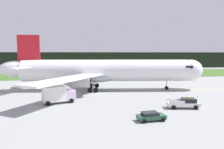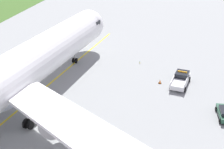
{
  "view_description": "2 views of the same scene",
  "coord_description": "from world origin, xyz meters",
  "px_view_note": "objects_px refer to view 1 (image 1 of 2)",
  "views": [
    {
      "loc": [
        -4.96,
        -50.17,
        9.82
      ],
      "look_at": [
        4.69,
        6.44,
        3.94
      ],
      "focal_mm": 33.71,
      "sensor_mm": 36.0,
      "label": 1
    },
    {
      "loc": [
        -30.79,
        -14.59,
        22.0
      ],
      "look_at": [
        6.69,
        -6.77,
        4.17
      ],
      "focal_mm": 50.69,
      "sensor_mm": 36.0,
      "label": 2
    }
  ],
  "objects_px": {
    "catering_truck": "(58,94)",
    "staff_car": "(151,116)",
    "apron_cone": "(175,102)",
    "ops_pickup_truck": "(184,103)",
    "airliner": "(104,71)"
  },
  "relations": [
    {
      "from": "catering_truck",
      "to": "airliner",
      "type": "bearing_deg",
      "value": 51.05
    },
    {
      "from": "ops_pickup_truck",
      "to": "airliner",
      "type": "bearing_deg",
      "value": 119.31
    },
    {
      "from": "ops_pickup_truck",
      "to": "staff_car",
      "type": "distance_m",
      "value": 10.13
    },
    {
      "from": "staff_car",
      "to": "catering_truck",
      "type": "bearing_deg",
      "value": 136.96
    },
    {
      "from": "staff_car",
      "to": "ops_pickup_truck",
      "type": "bearing_deg",
      "value": 34.47
    },
    {
      "from": "airliner",
      "to": "catering_truck",
      "type": "bearing_deg",
      "value": -128.95
    },
    {
      "from": "airliner",
      "to": "apron_cone",
      "type": "relative_size",
      "value": 87.69
    },
    {
      "from": "catering_truck",
      "to": "apron_cone",
      "type": "height_order",
      "value": "catering_truck"
    },
    {
      "from": "ops_pickup_truck",
      "to": "catering_truck",
      "type": "xyz_separation_m",
      "value": [
        -22.61,
        7.58,
        0.87
      ]
    },
    {
      "from": "ops_pickup_truck",
      "to": "apron_cone",
      "type": "height_order",
      "value": "ops_pickup_truck"
    },
    {
      "from": "airliner",
      "to": "apron_cone",
      "type": "bearing_deg",
      "value": -57.01
    },
    {
      "from": "apron_cone",
      "to": "airliner",
      "type": "bearing_deg",
      "value": 122.99
    },
    {
      "from": "catering_truck",
      "to": "staff_car",
      "type": "distance_m",
      "value": 19.54
    },
    {
      "from": "catering_truck",
      "to": "staff_car",
      "type": "bearing_deg",
      "value": -43.04
    },
    {
      "from": "catering_truck",
      "to": "apron_cone",
      "type": "xyz_separation_m",
      "value": [
        22.42,
        -4.46,
        -1.48
      ]
    }
  ]
}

